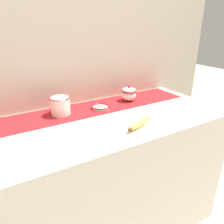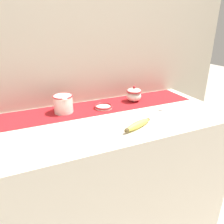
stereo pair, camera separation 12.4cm
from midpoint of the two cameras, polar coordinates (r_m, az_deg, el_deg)
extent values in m
cube|color=beige|center=(1.51, -3.93, -16.88)|extent=(1.49, 0.67, 0.87)
cube|color=#B7AD99|center=(1.51, -10.98, 14.77)|extent=(2.29, 0.04, 2.40)
cube|color=#A8191E|center=(1.44, -7.77, 0.97)|extent=(1.37, 0.27, 0.00)
cylinder|color=white|center=(1.37, -15.89, 1.51)|extent=(0.12, 0.12, 0.11)
torus|color=#A31E23|center=(1.35, -16.11, 3.54)|extent=(0.12, 0.12, 0.01)
torus|color=white|center=(1.43, -16.68, 2.69)|extent=(0.06, 0.01, 0.06)
ellipsoid|color=white|center=(1.30, -15.47, 2.77)|extent=(0.03, 0.03, 0.02)
ellipsoid|color=white|center=(1.56, 2.11, 4.32)|extent=(0.10, 0.10, 0.08)
torus|color=#A31E23|center=(1.55, 2.13, 5.58)|extent=(0.11, 0.11, 0.01)
ellipsoid|color=white|center=(1.55, 2.13, 5.79)|extent=(0.10, 0.10, 0.03)
sphere|color=#A31E23|center=(1.54, 2.14, 6.62)|extent=(0.02, 0.02, 0.02)
cylinder|color=white|center=(1.43, -5.51, 1.06)|extent=(0.11, 0.11, 0.01)
torus|color=#A31E23|center=(1.42, -5.52, 1.43)|extent=(0.12, 0.12, 0.01)
ellipsoid|color=#DBCC4C|center=(1.18, 4.20, -3.06)|extent=(0.20, 0.11, 0.04)
ellipsoid|color=brown|center=(1.11, 1.58, -4.64)|extent=(0.04, 0.03, 0.02)
ellipsoid|color=brown|center=(1.25, 6.52, -1.65)|extent=(0.03, 0.03, 0.02)
cube|color=silver|center=(1.41, 5.82, 0.56)|extent=(0.15, 0.04, 0.00)
ellipsoid|color=silver|center=(1.45, 9.22, 1.12)|extent=(0.04, 0.03, 0.01)
camera|label=1|loc=(0.06, -92.86, -1.18)|focal=35.00mm
camera|label=2|loc=(0.06, 87.14, 1.18)|focal=35.00mm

